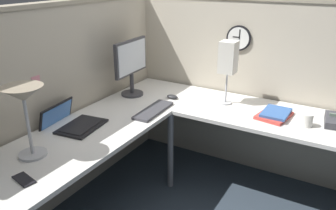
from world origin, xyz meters
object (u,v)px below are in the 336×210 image
object	(u,v)px
monitor	(131,63)
wall_clock	(239,38)
desk_lamp_paper	(228,59)
book_stack	(275,114)
keyboard	(153,110)
coffee_mug	(307,120)
cell_phone	(24,180)
desk_lamp_dome	(24,100)
laptop	(71,122)
computer_mouse	(172,97)

from	to	relation	value
monitor	wall_clock	bearing A→B (deg)	-56.70
desk_lamp_paper	book_stack	bearing A→B (deg)	-100.76
desk_lamp_paper	wall_clock	xyz separation A→B (m)	(0.29, 0.02, 0.12)
wall_clock	book_stack	bearing A→B (deg)	-129.65
keyboard	coffee_mug	distance (m)	1.15
keyboard	wall_clock	bearing A→B (deg)	-30.69
cell_phone	desk_lamp_paper	xyz separation A→B (m)	(1.62, -0.53, 0.38)
keyboard	coffee_mug	bearing A→B (deg)	-75.91
monitor	book_stack	size ratio (longest dim) A/B	1.61
wall_clock	desk_lamp_dome	bearing A→B (deg)	158.18
monitor	cell_phone	bearing A→B (deg)	-168.60
laptop	coffee_mug	size ratio (longest dim) A/B	4.39
book_stack	keyboard	bearing A→B (deg)	113.77
monitor	cell_phone	xyz separation A→B (m)	(-1.40, -0.28, -0.29)
desk_lamp_paper	wall_clock	bearing A→B (deg)	3.92
book_stack	computer_mouse	bearing A→B (deg)	92.98
coffee_mug	keyboard	bearing A→B (deg)	106.38
cell_phone	laptop	bearing A→B (deg)	35.84
laptop	desk_lamp_dome	world-z (taller)	desk_lamp_dome
monitor	coffee_mug	size ratio (longest dim) A/B	5.21
book_stack	desk_lamp_paper	size ratio (longest dim) A/B	0.59
computer_mouse	wall_clock	xyz separation A→B (m)	(0.42, -0.42, 0.49)
laptop	coffee_mug	bearing A→B (deg)	-60.52
desk_lamp_dome	coffee_mug	distance (m)	1.90
keyboard	book_stack	world-z (taller)	book_stack
wall_clock	desk_lamp_paper	bearing A→B (deg)	-176.08
keyboard	book_stack	xyz separation A→B (m)	(0.38, -0.87, 0.01)
keyboard	book_stack	distance (m)	0.95
monitor	coffee_mug	xyz separation A→B (m)	(0.08, -1.48, -0.25)
keyboard	desk_lamp_dome	xyz separation A→B (m)	(-0.95, 0.27, 0.35)
desk_lamp_paper	wall_clock	distance (m)	0.32
computer_mouse	book_stack	bearing A→B (deg)	-87.02
monitor	book_stack	xyz separation A→B (m)	(0.14, -1.24, -0.27)
computer_mouse	coffee_mug	size ratio (longest dim) A/B	1.08
desk_lamp_paper	coffee_mug	world-z (taller)	desk_lamp_paper
desk_lamp_dome	desk_lamp_paper	world-z (taller)	desk_lamp_paper
computer_mouse	desk_lamp_paper	bearing A→B (deg)	-73.89
cell_phone	book_stack	bearing A→B (deg)	-20.66
computer_mouse	cell_phone	size ratio (longest dim) A/B	0.72
book_stack	wall_clock	bearing A→B (deg)	50.35
keyboard	desk_lamp_paper	size ratio (longest dim) A/B	0.81
wall_clock	keyboard	bearing A→B (deg)	151.60
computer_mouse	desk_lamp_paper	world-z (taller)	desk_lamp_paper
wall_clock	coffee_mug	bearing A→B (deg)	-121.92
keyboard	wall_clock	xyz separation A→B (m)	(0.76, -0.41, 0.49)
book_stack	wall_clock	xyz separation A→B (m)	(0.38, 0.46, 0.48)
computer_mouse	coffee_mug	distance (m)	1.12
monitor	laptop	bearing A→B (deg)	179.39
wall_clock	computer_mouse	bearing A→B (deg)	134.88
desk_lamp_dome	computer_mouse	bearing A→B (deg)	-11.38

